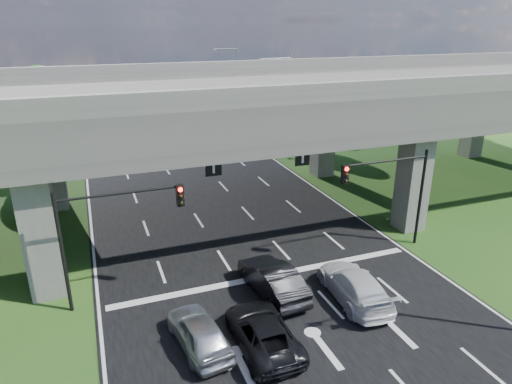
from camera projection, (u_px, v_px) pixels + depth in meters
ground at (297, 313)px, 21.64m from camera, size 160.00×160.00×0.00m
road at (232, 228)px, 30.38m from camera, size 18.00×120.00×0.03m
overpass at (220, 104)px, 29.34m from camera, size 80.00×15.00×10.00m
signal_right at (393, 184)px, 26.19m from camera, size 5.76×0.54×6.00m
signal_left at (110, 224)px, 21.02m from camera, size 5.76×0.54×6.00m
streetlight_far at (286, 99)px, 43.91m from camera, size 3.38×0.25×10.00m
streetlight_beyond at (235, 80)px, 57.92m from camera, size 3.38×0.25×10.00m
tree_left_near at (14, 125)px, 38.08m from camera, size 4.50×4.50×7.80m
tree_left_far at (38, 93)px, 52.30m from camera, size 4.80×4.80×8.32m
tree_right_near at (296, 105)px, 48.87m from camera, size 4.20×4.20×7.28m
tree_right_mid at (290, 96)px, 56.97m from camera, size 3.91×3.90×6.76m
tree_right_far at (239, 84)px, 62.43m from camera, size 4.50×4.50×7.80m
car_silver at (199, 332)px, 19.10m from camera, size 2.29×4.52×1.48m
car_dark at (272, 279)px, 22.82m from camera, size 2.16×5.11×1.64m
car_white at (354, 285)px, 22.41m from camera, size 2.58×5.43×1.53m
car_trailing at (263, 332)px, 19.18m from camera, size 2.28×4.92×1.37m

